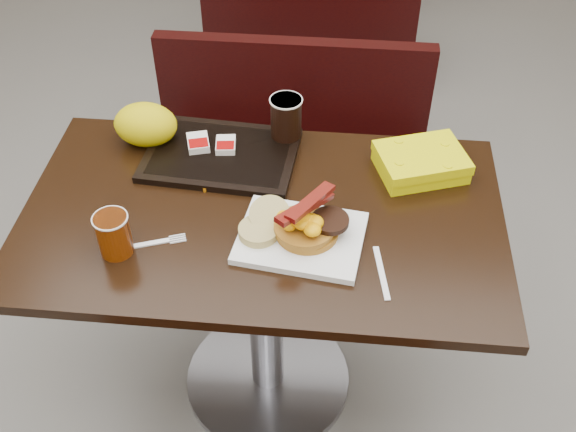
# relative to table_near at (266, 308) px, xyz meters

# --- Properties ---
(floor) EXTENTS (6.00, 7.00, 0.01)m
(floor) POSITION_rel_table_near_xyz_m (0.00, 0.00, -0.38)
(floor) COLOR gray
(floor) RESTS_ON ground
(table_near) EXTENTS (1.20, 0.70, 0.75)m
(table_near) POSITION_rel_table_near_xyz_m (0.00, 0.00, 0.00)
(table_near) COLOR black
(table_near) RESTS_ON floor
(bench_near_n) EXTENTS (1.00, 0.46, 0.72)m
(bench_near_n) POSITION_rel_table_near_xyz_m (0.00, 0.70, -0.02)
(bench_near_n) COLOR black
(bench_near_n) RESTS_ON floor
(bench_far_s) EXTENTS (1.00, 0.46, 0.72)m
(bench_far_s) POSITION_rel_table_near_xyz_m (0.00, 1.90, -0.02)
(bench_far_s) COLOR black
(bench_far_s) RESTS_ON floor
(platter) EXTENTS (0.32, 0.26, 0.02)m
(platter) POSITION_rel_table_near_xyz_m (0.10, -0.09, 0.38)
(platter) COLOR white
(platter) RESTS_ON table_near
(pancake_stack) EXTENTS (0.17, 0.17, 0.03)m
(pancake_stack) POSITION_rel_table_near_xyz_m (0.12, -0.08, 0.41)
(pancake_stack) COLOR #A9621C
(pancake_stack) RESTS_ON platter
(sausage_patty) EXTENTS (0.10, 0.10, 0.01)m
(sausage_patty) POSITION_rel_table_near_xyz_m (0.17, -0.07, 0.43)
(sausage_patty) COLOR black
(sausage_patty) RESTS_ON pancake_stack
(scrambled_eggs) EXTENTS (0.11, 0.10, 0.05)m
(scrambled_eggs) POSITION_rel_table_near_xyz_m (0.10, -0.09, 0.45)
(scrambled_eggs) COLOR #F19F04
(scrambled_eggs) RESTS_ON pancake_stack
(bacon_strips) EXTENTS (0.17, 0.18, 0.01)m
(bacon_strips) POSITION_rel_table_near_xyz_m (0.11, -0.08, 0.48)
(bacon_strips) COLOR #440504
(bacon_strips) RESTS_ON scrambled_eggs
(muffin_bottom) EXTENTS (0.11, 0.11, 0.02)m
(muffin_bottom) POSITION_rel_table_near_xyz_m (0.00, -0.09, 0.40)
(muffin_bottom) COLOR tan
(muffin_bottom) RESTS_ON platter
(muffin_top) EXTENTS (0.10, 0.10, 0.06)m
(muffin_top) POSITION_rel_table_near_xyz_m (0.03, -0.05, 0.42)
(muffin_top) COLOR tan
(muffin_top) RESTS_ON platter
(coffee_cup_near) EXTENTS (0.09, 0.09, 0.11)m
(coffee_cup_near) POSITION_rel_table_near_xyz_m (-0.32, -0.16, 0.43)
(coffee_cup_near) COLOR #9A3805
(coffee_cup_near) RESTS_ON table_near
(fork) EXTENTS (0.14, 0.07, 0.00)m
(fork) POSITION_rel_table_near_xyz_m (-0.26, -0.13, 0.38)
(fork) COLOR white
(fork) RESTS_ON table_near
(knife) EXTENTS (0.04, 0.16, 0.00)m
(knife) POSITION_rel_table_near_xyz_m (0.30, -0.17, 0.38)
(knife) COLOR white
(knife) RESTS_ON table_near
(condiment_syrup) EXTENTS (0.05, 0.05, 0.01)m
(condiment_syrup) POSITION_rel_table_near_xyz_m (-0.15, 0.09, 0.38)
(condiment_syrup) COLOR #B45F07
(condiment_syrup) RESTS_ON table_near
(tray) EXTENTS (0.42, 0.32, 0.02)m
(tray) POSITION_rel_table_near_xyz_m (-0.14, 0.21, 0.38)
(tray) COLOR black
(tray) RESTS_ON table_near
(hashbrown_sleeve_left) EXTENTS (0.08, 0.09, 0.02)m
(hashbrown_sleeve_left) POSITION_rel_table_near_xyz_m (-0.20, 0.23, 0.40)
(hashbrown_sleeve_left) COLOR silver
(hashbrown_sleeve_left) RESTS_ON tray
(hashbrown_sleeve_right) EXTENTS (0.06, 0.08, 0.02)m
(hashbrown_sleeve_right) POSITION_rel_table_near_xyz_m (-0.13, 0.23, 0.40)
(hashbrown_sleeve_right) COLOR silver
(hashbrown_sleeve_right) RESTS_ON tray
(coffee_cup_far) EXTENTS (0.09, 0.09, 0.12)m
(coffee_cup_far) POSITION_rel_table_near_xyz_m (0.03, 0.30, 0.45)
(coffee_cup_far) COLOR black
(coffee_cup_far) RESTS_ON tray
(clamshell) EXTENTS (0.26, 0.23, 0.06)m
(clamshell) POSITION_rel_table_near_xyz_m (0.40, 0.20, 0.41)
(clamshell) COLOR #E3DC03
(clamshell) RESTS_ON table_near
(paper_bag) EXTENTS (0.20, 0.17, 0.12)m
(paper_bag) POSITION_rel_table_near_xyz_m (-0.35, 0.26, 0.44)
(paper_bag) COLOR #D5C907
(paper_bag) RESTS_ON table_near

